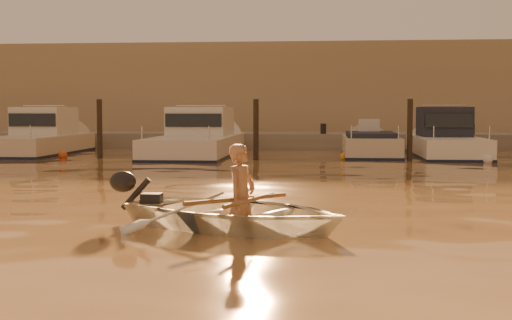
# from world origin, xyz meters

# --- Properties ---
(ground_plane) EXTENTS (160.00, 160.00, 0.00)m
(ground_plane) POSITION_xyz_m (0.00, 0.00, 0.00)
(ground_plane) COLOR brown
(ground_plane) RESTS_ON ground
(dinghy) EXTENTS (3.99, 3.52, 0.68)m
(dinghy) POSITION_xyz_m (0.83, 0.21, 0.22)
(dinghy) COLOR silver
(dinghy) RESTS_ON ground_plane
(person) EXTENTS (0.55, 0.64, 1.49)m
(person) POSITION_xyz_m (0.92, 0.17, 0.44)
(person) COLOR #A57452
(person) RESTS_ON dinghy
(outboard_motor) EXTENTS (0.98, 0.74, 0.70)m
(outboard_motor) POSITION_xyz_m (-0.54, 0.83, 0.28)
(outboard_motor) COLOR black
(outboard_motor) RESTS_ON dinghy
(oar_port) EXTENTS (0.51, 2.06, 0.13)m
(oar_port) POSITION_xyz_m (1.05, 0.11, 0.42)
(oar_port) COLOR brown
(oar_port) RESTS_ON dinghy
(oar_starboard) EXTENTS (1.24, 1.76, 0.13)m
(oar_starboard) POSITION_xyz_m (0.87, 0.19, 0.42)
(oar_starboard) COLOR brown
(oar_starboard) RESTS_ON dinghy
(moored_boat_1) EXTENTS (2.31, 6.84, 1.75)m
(moored_boat_1) POSITION_xyz_m (-8.55, 16.00, 0.62)
(moored_boat_1) COLOR beige
(moored_boat_1) RESTS_ON ground_plane
(moored_boat_2) EXTENTS (2.64, 8.73, 1.75)m
(moored_boat_2) POSITION_xyz_m (-2.57, 16.00, 0.62)
(moored_boat_2) COLOR silver
(moored_boat_2) RESTS_ON ground_plane
(moored_boat_3) EXTENTS (1.89, 5.52, 0.95)m
(moored_boat_3) POSITION_xyz_m (3.68, 16.00, 0.22)
(moored_boat_3) COLOR beige
(moored_boat_3) RESTS_ON ground_plane
(moored_boat_4) EXTENTS (2.14, 6.63, 1.75)m
(moored_boat_4) POSITION_xyz_m (6.33, 16.00, 0.62)
(moored_boat_4) COLOR white
(moored_boat_4) RESTS_ON ground_plane
(piling_1) EXTENTS (0.18, 0.18, 2.20)m
(piling_1) POSITION_xyz_m (-5.50, 13.80, 0.90)
(piling_1) COLOR #2D2319
(piling_1) RESTS_ON ground_plane
(piling_2) EXTENTS (0.18, 0.18, 2.20)m
(piling_2) POSITION_xyz_m (-0.20, 13.80, 0.90)
(piling_2) COLOR #2D2319
(piling_2) RESTS_ON ground_plane
(piling_3) EXTENTS (0.18, 0.18, 2.20)m
(piling_3) POSITION_xyz_m (4.80, 13.80, 0.90)
(piling_3) COLOR #2D2319
(piling_3) RESTS_ON ground_plane
(fender_b) EXTENTS (0.30, 0.30, 0.30)m
(fender_b) POSITION_xyz_m (-6.85, 13.94, 0.10)
(fender_b) COLOR #C34C17
(fender_b) RESTS_ON ground_plane
(fender_c) EXTENTS (0.30, 0.30, 0.30)m
(fender_c) POSITION_xyz_m (-2.69, 12.24, 0.10)
(fender_c) COLOR silver
(fender_c) RESTS_ON ground_plane
(fender_d) EXTENTS (0.30, 0.30, 0.30)m
(fender_d) POSITION_xyz_m (2.72, 14.10, 0.10)
(fender_d) COLOR orange
(fender_d) RESTS_ON ground_plane
(fender_e) EXTENTS (0.30, 0.30, 0.30)m
(fender_e) POSITION_xyz_m (7.12, 13.09, 0.10)
(fender_e) COLOR silver
(fender_e) RESTS_ON ground_plane
(quay) EXTENTS (52.00, 4.00, 1.00)m
(quay) POSITION_xyz_m (0.00, 21.50, 0.15)
(quay) COLOR gray
(quay) RESTS_ON ground_plane
(waterfront_building) EXTENTS (46.00, 7.00, 4.80)m
(waterfront_building) POSITION_xyz_m (0.00, 27.00, 2.40)
(waterfront_building) COLOR #9E8466
(waterfront_building) RESTS_ON quay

